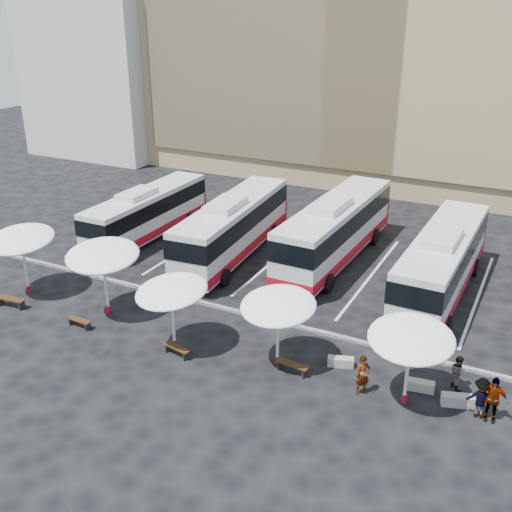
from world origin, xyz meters
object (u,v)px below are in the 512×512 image
at_px(wood_bench_0, 11,300).
at_px(passenger_1, 458,372).
at_px(sunshade_2, 171,292).
at_px(conc_bench_2, 458,400).
at_px(wood_bench_1, 79,321).
at_px(sunshade_0, 21,239).
at_px(sunshade_3, 278,306).
at_px(bus_0, 147,212).
at_px(conc_bench_1, 420,386).
at_px(conc_bench_0, 341,362).
at_px(passenger_0, 363,375).
at_px(passenger_3, 481,398).
at_px(wood_bench_3, 292,366).
at_px(bus_2, 336,228).
at_px(bus_3, 442,261).
at_px(sunshade_4, 411,339).
at_px(bus_1, 233,226).
at_px(sunshade_1, 103,256).
at_px(passenger_2, 492,399).
at_px(wood_bench_2, 177,349).

bearing_deg(wood_bench_0, passenger_1, 8.39).
xyz_separation_m(sunshade_2, conc_bench_2, (12.45, 1.51, -2.67)).
xyz_separation_m(wood_bench_1, passenger_1, (17.45, 3.25, 0.44)).
distance_m(sunshade_0, sunshade_3, 15.20).
xyz_separation_m(bus_0, sunshade_2, (9.47, -10.88, 1.10)).
height_order(sunshade_3, conc_bench_1, sunshade_3).
xyz_separation_m(conc_bench_0, passenger_0, (1.44, -1.50, 0.66)).
xyz_separation_m(conc_bench_1, passenger_3, (2.41, -0.66, 0.63)).
xyz_separation_m(wood_bench_3, conc_bench_2, (6.78, 0.90, -0.11)).
xyz_separation_m(bus_2, passenger_1, (9.15, -10.27, -1.34)).
bearing_deg(bus_3, passenger_3, -69.32).
bearing_deg(wood_bench_1, bus_0, 110.26).
bearing_deg(bus_3, wood_bench_1, -141.35).
xyz_separation_m(sunshade_4, passenger_0, (-1.70, -0.18, -2.09)).
relative_size(wood_bench_1, conc_bench_0, 1.21).
xyz_separation_m(bus_1, sunshade_1, (-2.09, -9.51, 1.23)).
xyz_separation_m(bus_2, wood_bench_0, (-12.94, -13.53, -1.71)).
bearing_deg(sunshade_3, conc_bench_1, 8.72).
bearing_deg(bus_0, passenger_0, -29.78).
bearing_deg(sunshade_0, sunshade_1, 1.14).
bearing_deg(wood_bench_3, wood_bench_0, -175.71).
bearing_deg(wood_bench_1, bus_1, 77.77).
relative_size(bus_0, bus_2, 0.86).
distance_m(bus_2, sunshade_0, 17.95).
bearing_deg(sunshade_2, sunshade_0, 173.90).
bearing_deg(conc_bench_0, sunshade_1, -176.14).
bearing_deg(bus_2, bus_1, -157.32).
distance_m(conc_bench_2, passenger_1, 1.33).
xyz_separation_m(sunshade_1, passenger_0, (13.71, -0.67, -2.36)).
bearing_deg(sunshade_4, bus_3, 94.02).
distance_m(wood_bench_1, passenger_0, 14.11).
distance_m(conc_bench_0, conc_bench_1, 3.51).
height_order(conc_bench_0, conc_bench_1, conc_bench_1).
bearing_deg(wood_bench_0, sunshade_3, 5.72).
distance_m(wood_bench_3, conc_bench_0, 2.23).
bearing_deg(passenger_0, wood_bench_1, 138.60).
relative_size(bus_2, wood_bench_3, 8.48).
xyz_separation_m(wood_bench_0, conc_bench_2, (22.35, 2.06, -0.15)).
xyz_separation_m(bus_1, wood_bench_1, (-2.44, -11.26, -1.68)).
bearing_deg(wood_bench_3, bus_1, 129.98).
distance_m(conc_bench_0, passenger_2, 6.42).
distance_m(conc_bench_1, passenger_2, 2.99).
bearing_deg(bus_3, conc_bench_0, -103.98).
relative_size(sunshade_2, wood_bench_0, 2.56).
xyz_separation_m(wood_bench_0, wood_bench_2, (10.36, 0.06, -0.05)).
relative_size(sunshade_3, wood_bench_0, 2.05).
height_order(bus_1, sunshade_4, bus_1).
height_order(sunshade_3, conc_bench_0, sunshade_3).
xyz_separation_m(wood_bench_2, conc_bench_0, (6.90, 2.54, -0.12)).
distance_m(bus_2, wood_bench_1, 15.96).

